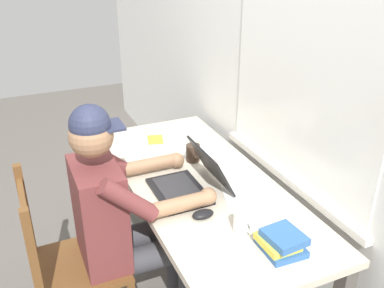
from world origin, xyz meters
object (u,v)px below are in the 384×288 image
(desk, at_px, (200,197))
(wooden_chair, at_px, (68,266))
(coffee_mug_dark, at_px, (193,153))
(book_stack_main, at_px, (281,242))
(computer_mouse, at_px, (203,214))
(seated_person, at_px, (122,213))
(landscape_photo_print, at_px, (155,139))
(laptop, at_px, (191,181))
(coffee_mug_white, at_px, (243,221))

(desk, height_order, wooden_chair, wooden_chair)
(coffee_mug_dark, bearing_deg, book_stack_main, 0.64)
(wooden_chair, height_order, coffee_mug_dark, wooden_chair)
(computer_mouse, bearing_deg, seated_person, -131.89)
(desk, height_order, landscape_photo_print, landscape_photo_print)
(computer_mouse, height_order, book_stack_main, book_stack_main)
(seated_person, distance_m, laptop, 0.36)
(coffee_mug_dark, xyz_separation_m, book_stack_main, (0.82, 0.01, -0.01))
(desk, distance_m, laptop, 0.17)
(computer_mouse, xyz_separation_m, landscape_photo_print, (-0.84, 0.08, -0.02))
(laptop, height_order, computer_mouse, laptop)
(landscape_photo_print, bearing_deg, laptop, 12.00)
(desk, distance_m, seated_person, 0.42)
(computer_mouse, relative_size, coffee_mug_dark, 0.88)
(book_stack_main, bearing_deg, computer_mouse, -150.23)
(seated_person, height_order, coffee_mug_dark, seated_person)
(desk, xyz_separation_m, coffee_mug_white, (0.44, -0.01, 0.14))
(coffee_mug_white, bearing_deg, coffee_mug_dark, 174.51)
(desk, height_order, computer_mouse, computer_mouse)
(desk, distance_m, computer_mouse, 0.33)
(desk, bearing_deg, laptop, -53.11)
(wooden_chair, relative_size, landscape_photo_print, 7.17)
(desk, xyz_separation_m, seated_person, (0.02, -0.42, 0.03))
(landscape_photo_print, bearing_deg, coffee_mug_dark, 30.97)
(landscape_photo_print, bearing_deg, book_stack_main, 20.12)
(coffee_mug_white, bearing_deg, book_stack_main, 22.61)
(laptop, bearing_deg, desk, 126.89)
(wooden_chair, distance_m, laptop, 0.71)
(coffee_mug_white, bearing_deg, seated_person, -135.49)
(desk, distance_m, landscape_photo_print, 0.57)
(landscape_photo_print, bearing_deg, seated_person, -17.88)
(coffee_mug_dark, bearing_deg, seated_person, -63.38)
(wooden_chair, bearing_deg, laptop, 86.84)
(seated_person, height_order, wooden_chair, seated_person)
(seated_person, xyz_separation_m, coffee_mug_white, (0.41, 0.41, 0.11))
(desk, height_order, book_stack_main, book_stack_main)
(seated_person, distance_m, coffee_mug_dark, 0.54)
(landscape_photo_print, bearing_deg, wooden_chair, -33.60)
(book_stack_main, height_order, landscape_photo_print, book_stack_main)
(desk, xyz_separation_m, wooden_chair, (0.02, -0.70, -0.19))
(wooden_chair, xyz_separation_m, coffee_mug_white, (0.41, 0.69, 0.33))
(desk, relative_size, seated_person, 1.29)
(wooden_chair, bearing_deg, coffee_mug_white, 58.92)
(computer_mouse, bearing_deg, wooden_chair, -114.70)
(laptop, height_order, landscape_photo_print, laptop)
(computer_mouse, bearing_deg, laptop, 168.77)
(seated_person, bearing_deg, computer_mouse, 48.11)
(seated_person, bearing_deg, book_stack_main, 39.24)
(computer_mouse, bearing_deg, desk, 157.13)
(wooden_chair, bearing_deg, coffee_mug_dark, 107.43)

